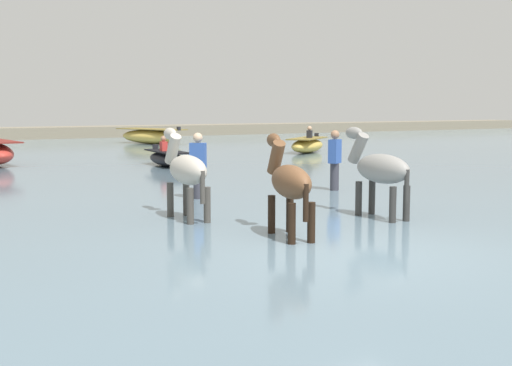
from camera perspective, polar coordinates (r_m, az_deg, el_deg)
ground_plane at (r=9.35m, az=8.40°, el=-7.22°), size 120.00×120.00×0.00m
water_surface at (r=18.22m, az=-10.82°, el=-0.14°), size 90.00×90.00×0.26m
horse_lead_bay at (r=10.12m, az=2.77°, el=-0.10°), size 0.65×1.63×1.76m
horse_trailing_grey at (r=12.03m, az=10.23°, el=0.99°), size 0.48×1.66×1.81m
horse_flank_pinto at (r=11.76m, az=-5.81°, el=0.90°), size 0.43×1.64×1.80m
boat_near_starboard at (r=34.52m, az=-8.68°, el=3.85°), size 2.69×4.34×0.89m
boat_near_port at (r=22.01m, az=-7.37°, el=2.05°), size 0.92×2.56×0.97m
boat_far_inshore at (r=28.00m, az=4.28°, el=3.15°), size 2.78×2.58×1.08m
person_spectator_far at (r=15.76m, az=6.54°, el=1.61°), size 0.38×0.34×1.63m
person_wading_mid at (r=14.31m, az=-4.82°, el=1.13°), size 0.37×0.36×1.63m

